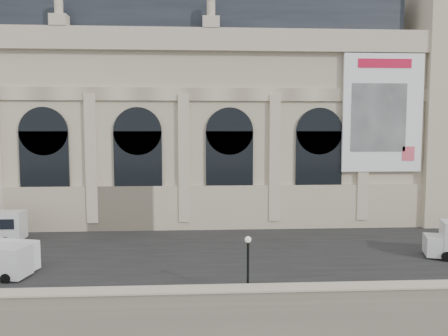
{
  "coord_description": "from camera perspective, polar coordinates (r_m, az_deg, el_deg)",
  "views": [
    {
      "loc": [
        2.71,
        -26.05,
        17.11
      ],
      "look_at": [
        5.4,
        22.0,
        12.93
      ],
      "focal_mm": 35.0,
      "sensor_mm": 36.0,
      "label": 1
    }
  ],
  "objects": [
    {
      "name": "parapet",
      "position": [
        28.77,
        -8.75,
        -16.48
      ],
      "size": [
        160.0,
        1.4,
        1.21
      ],
      "color": "gray",
      "rests_on": "quay"
    },
    {
      "name": "clock_pavilion",
      "position": [
        62.71,
        27.21,
        10.2
      ],
      "size": [
        13.0,
        14.72,
        36.7
      ],
      "color": "beige",
      "rests_on": "quay"
    },
    {
      "name": "quay",
      "position": [
        62.72,
        -5.66,
        -8.06
      ],
      "size": [
        160.0,
        70.0,
        6.0
      ],
      "primitive_type": "cube",
      "color": "gray",
      "rests_on": "ground"
    },
    {
      "name": "street",
      "position": [
        41.64,
        -6.94,
        -10.5
      ],
      "size": [
        160.0,
        24.0,
        0.06
      ],
      "primitive_type": "cube",
      "color": "#2D2D2D",
      "rests_on": "quay"
    },
    {
      "name": "museum",
      "position": [
        57.63,
        -11.98,
        7.46
      ],
      "size": [
        69.0,
        18.7,
        29.1
      ],
      "color": "beige",
      "rests_on": "quay"
    },
    {
      "name": "lamp_right",
      "position": [
        29.28,
        3.14,
        -12.94
      ],
      "size": [
        0.43,
        0.43,
        4.24
      ],
      "color": "black",
      "rests_on": "quay"
    }
  ]
}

